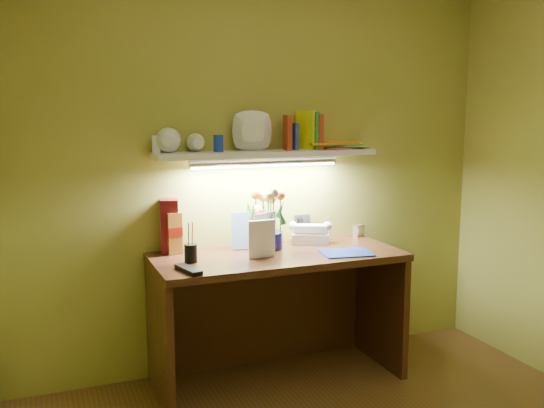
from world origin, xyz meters
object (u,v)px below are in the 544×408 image
Objects in this scene: desk at (278,317)px; flower_bouquet at (266,219)px; whisky_bottle at (173,227)px; telephone at (310,232)px; desk_clock at (359,231)px.

flower_bouquet reaches higher than desk.
desk is 0.79m from whisky_bottle.
telephone is at bearing 7.13° from flower_bouquet.
telephone is 0.83m from whisky_bottle.
telephone reaches higher than desk_clock.
desk_clock is at bearing 7.95° from flower_bouquet.
telephone is at bearing 32.47° from desk.
flower_bouquet reaches higher than whisky_bottle.
flower_bouquet is 4.63× the size of desk_clock.
whisky_bottle is at bearing 158.45° from desk.
whisky_bottle is (-0.83, 0.03, 0.08)m from telephone.
desk is 4.08× the size of flower_bouquet.
flower_bouquet is at bearing 163.73° from desk_clock.
desk_clock is 1.20m from whisky_bottle.
whisky_bottle is (-0.54, 0.22, 0.52)m from desk.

